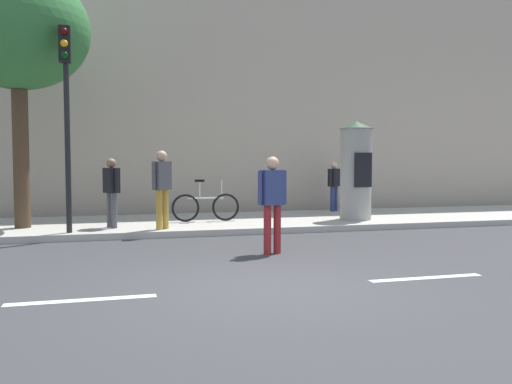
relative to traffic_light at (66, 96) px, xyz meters
name	(u,v)px	position (x,y,z in m)	size (l,w,h in m)	color
ground_plane	(269,288)	(2.98, -5.24, -3.10)	(80.00, 80.00, 0.00)	#38383A
sidewalk_curb	(194,223)	(2.98, 1.76, -3.03)	(36.00, 4.00, 0.15)	#B2ADA3
lane_markings	(269,288)	(2.98, -5.24, -3.10)	(25.80, 0.16, 0.01)	silver
building_backdrop	(173,85)	(2.98, 6.76, 1.30)	(36.00, 5.00, 8.80)	#B7A893
traffic_light	(66,96)	(0.00, 0.00, 0.00)	(0.24, 0.45, 4.40)	black
poster_column	(356,170)	(7.20, 0.91, -1.62)	(0.91, 0.91, 2.63)	#9E9B93
street_tree	(18,31)	(-1.14, 1.32, 1.61)	(3.24, 3.24, 5.98)	#4C3826
pedestrian_in_light_jacket	(272,196)	(3.77, -2.71, -2.03)	(0.59, 0.46, 1.80)	maroon
pedestrian_in_red_top	(162,183)	(2.02, 0.19, -1.89)	(0.47, 0.43, 1.80)	#B78C33
pedestrian_near_pole	(111,187)	(0.90, 0.76, -2.00)	(0.40, 0.53, 1.63)	#4C4C51
pedestrian_with_backpack	(334,183)	(7.59, 3.25, -2.06)	(0.49, 0.48, 1.54)	navy
bicycle_leaning	(206,206)	(3.24, 1.50, -2.56)	(1.77, 0.10, 1.09)	black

